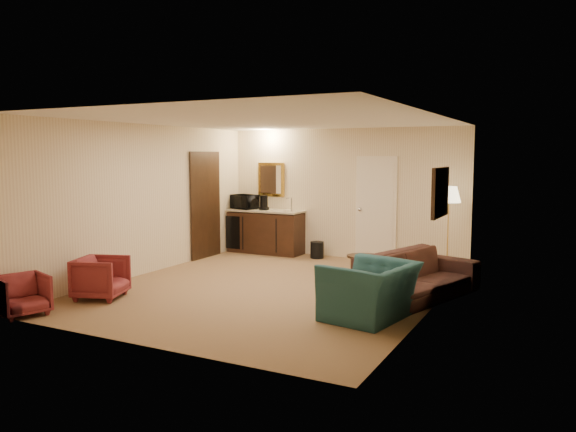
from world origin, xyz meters
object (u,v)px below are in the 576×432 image
Objects in this scene: sofa at (414,268)px; coffee_maker at (264,203)px; wetbar_cabinet at (266,231)px; rose_chair_near at (101,276)px; rose_chair_far at (23,293)px; microwave at (244,200)px; floor_lamp at (448,230)px; coffee_table at (371,270)px; waste_bin at (317,250)px; teal_armchair at (370,281)px.

coffee_maker reaches higher than sofa.
wetbar_cabinet is 2.44× the size of rose_chair_near.
rose_chair_far is 1.06× the size of microwave.
sofa is 2.11m from floor_lamp.
wetbar_cabinet is at bearing 148.97° from coffee_table.
coffee_maker is (0.50, 5.46, 0.78)m from rose_chair_far.
coffee_maker is at bearing 176.20° from floor_lamp.
rose_chair_far is 6.80m from floor_lamp.
microwave is 0.50m from coffee_maker.
rose_chair_far is 0.38× the size of floor_lamp.
floor_lamp is 4.58× the size of waste_bin.
teal_armchair reaches higher than rose_chair_far.
microwave is at bearing -175.27° from wetbar_cabinet.
wetbar_cabinet is 2.05× the size of coffee_table.
floor_lamp is at bearing 12.83° from microwave.
wetbar_cabinet is 3.88m from floor_lamp.
sofa reaches higher than rose_chair_far.
waste_bin is at bearing -9.79° from coffee_maker.
rose_chair_near is at bearing -93.24° from wetbar_cabinet.
microwave reaches higher than rose_chair_far.
coffee_maker is (-0.00, -0.06, 0.61)m from wetbar_cabinet.
wetbar_cabinet is at bearing 176.73° from waste_bin.
teal_armchair is at bearing -56.79° from waste_bin.
teal_armchair is 1.97m from coffee_table.
floor_lamp is (4.10, 4.09, 0.43)m from rose_chair_near.
floor_lamp is at bearing -20.79° from rose_chair_far.
wetbar_cabinet is 5.30× the size of coffee_maker.
waste_bin is (-1.71, 1.69, -0.06)m from coffee_table.
rose_chair_near is 1.21× the size of microwave.
wetbar_cabinet is at bearing 175.25° from floor_lamp.
rose_chair_near is 4.42m from coffee_maker.
wetbar_cabinet is 4.42m from rose_chair_near.
coffee_table is 0.52× the size of floor_lamp.
coffee_maker is at bearing -124.84° from teal_armchair.
coffee_table reaches higher than waste_bin.
coffee_maker is (-3.80, 2.34, 0.62)m from sofa.
teal_armchair is 0.72× the size of floor_lamp.
rose_chair_far is at bearing 147.84° from rose_chair_near.
teal_armchair is 3.88m from rose_chair_near.
microwave is at bearing 176.33° from floor_lamp.
microwave is at bearing 167.88° from coffee_maker.
teal_armchair is 5.06m from coffee_maker.
sofa is 3.93× the size of rose_chair_far.
rose_chair_near is 0.44× the size of floor_lamp.
rose_chair_near is 1.13m from rose_chair_far.
rose_chair_near is (-0.25, -4.41, -0.12)m from wetbar_cabinet.
rose_chair_far is (-4.30, -3.12, -0.16)m from sofa.
rose_chair_far is 5.53m from coffee_maker.
rose_chair_near reaches higher than coffee_table.
wetbar_cabinet is at bearing 13.95° from rose_chair_far.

